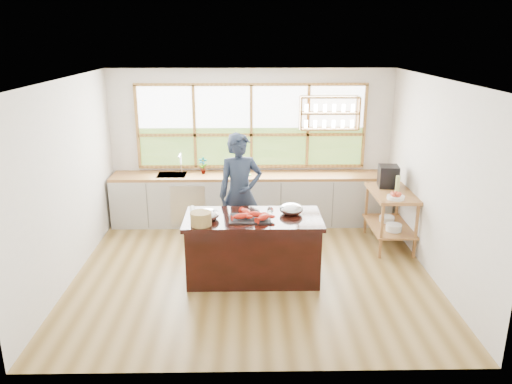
{
  "coord_description": "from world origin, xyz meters",
  "views": [
    {
      "loc": [
        -0.07,
        -6.5,
        3.25
      ],
      "look_at": [
        0.05,
        0.15,
        1.14
      ],
      "focal_mm": 35.0,
      "sensor_mm": 36.0,
      "label": 1
    }
  ],
  "objects_px": {
    "cook": "(240,194)",
    "wicker_basket": "(201,219)",
    "espresso_machine": "(388,176)",
    "island": "(253,247)"
  },
  "relations": [
    {
      "from": "island",
      "to": "wicker_basket",
      "type": "distance_m",
      "value": 0.91
    },
    {
      "from": "cook",
      "to": "wicker_basket",
      "type": "relative_size",
      "value": 6.8
    },
    {
      "from": "island",
      "to": "espresso_machine",
      "type": "xyz_separation_m",
      "value": [
        2.19,
        1.37,
        0.62
      ]
    },
    {
      "from": "cook",
      "to": "espresso_machine",
      "type": "bearing_deg",
      "value": -1.92
    },
    {
      "from": "espresso_machine",
      "to": "wicker_basket",
      "type": "relative_size",
      "value": 1.26
    },
    {
      "from": "cook",
      "to": "espresso_machine",
      "type": "distance_m",
      "value": 2.42
    },
    {
      "from": "island",
      "to": "cook",
      "type": "xyz_separation_m",
      "value": [
        -0.18,
        0.92,
        0.48
      ]
    },
    {
      "from": "island",
      "to": "cook",
      "type": "height_order",
      "value": "cook"
    },
    {
      "from": "island",
      "to": "cook",
      "type": "distance_m",
      "value": 1.05
    },
    {
      "from": "cook",
      "to": "island",
      "type": "bearing_deg",
      "value": -91.3
    }
  ]
}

